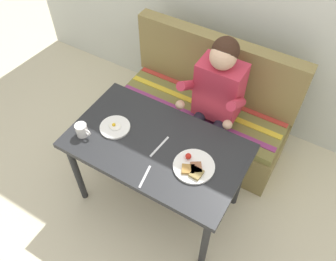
{
  "coord_description": "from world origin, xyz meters",
  "views": [
    {
      "loc": [
        0.79,
        -1.19,
        2.58
      ],
      "look_at": [
        0.0,
        0.15,
        0.72
      ],
      "focal_mm": 37.51,
      "sensor_mm": 36.0,
      "label": 1
    }
  ],
  "objects": [
    {
      "name": "person",
      "position": [
        0.15,
        0.59,
        0.74
      ],
      "size": [
        0.45,
        0.61,
        1.21
      ],
      "color": "#BF2F45",
      "rests_on": "ground"
    },
    {
      "name": "plate_eggs",
      "position": [
        -0.32,
        -0.02,
        0.74
      ],
      "size": [
        0.21,
        0.21,
        0.04
      ],
      "color": "white",
      "rests_on": "table"
    },
    {
      "name": "coffee_mug",
      "position": [
        -0.48,
        -0.18,
        0.78
      ],
      "size": [
        0.12,
        0.08,
        0.09
      ],
      "color": "white",
      "rests_on": "table"
    },
    {
      "name": "couch",
      "position": [
        0.0,
        0.76,
        0.33
      ],
      "size": [
        1.44,
        0.56,
        1.0
      ],
      "color": "olive",
      "rests_on": "ground"
    },
    {
      "name": "ground_plane",
      "position": [
        0.0,
        0.0,
        0.0
      ],
      "size": [
        8.0,
        8.0,
        0.0
      ],
      "primitive_type": "plane",
      "color": "beige"
    },
    {
      "name": "knife",
      "position": [
        0.03,
        -0.01,
        0.73
      ],
      "size": [
        0.03,
        0.2,
        0.0
      ],
      "primitive_type": "cube",
      "rotation": [
        0.0,
        0.0,
        -0.09
      ],
      "color": "silver",
      "rests_on": "table"
    },
    {
      "name": "plate_breakfast",
      "position": [
        0.3,
        -0.04,
        0.74
      ],
      "size": [
        0.27,
        0.27,
        0.05
      ],
      "color": "white",
      "rests_on": "table"
    },
    {
      "name": "table",
      "position": [
        0.0,
        0.0,
        0.65
      ],
      "size": [
        1.2,
        0.7,
        0.73
      ],
      "color": "#232427",
      "rests_on": "ground"
    },
    {
      "name": "fork",
      "position": [
        0.07,
        -0.25,
        0.73
      ],
      "size": [
        0.04,
        0.17,
        0.0
      ],
      "primitive_type": "cube",
      "rotation": [
        0.0,
        0.0,
        0.17
      ],
      "color": "silver",
      "rests_on": "table"
    }
  ]
}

